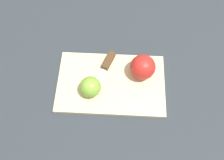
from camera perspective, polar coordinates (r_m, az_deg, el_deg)
The scene contains 5 objects.
ground_plane at distance 0.78m, azimuth 0.00°, elevation -1.09°, with size 4.00×4.00×0.00m, color #282D33.
cutting_board at distance 0.78m, azimuth 0.00°, elevation -0.86°, with size 0.39×0.25×0.02m.
apple_half_left at distance 0.75m, azimuth 8.29°, elevation 3.33°, with size 0.09×0.09×0.09m.
apple_half_right at distance 0.73m, azimuth -5.39°, elevation -1.81°, with size 0.07×0.07×0.07m.
knife at distance 0.79m, azimuth -0.85°, elevation 4.68°, with size 0.08×0.15×0.02m.
Camera 1 is at (0.00, 0.31, 0.72)m, focal length 35.00 mm.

